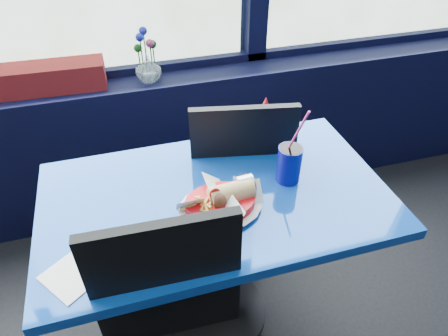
{
  "coord_description": "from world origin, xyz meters",
  "views": [
    {
      "loc": [
        0.04,
        1.01,
        1.69
      ],
      "look_at": [
        0.32,
        1.98,
        0.88
      ],
      "focal_mm": 32.0,
      "sensor_mm": 36.0,
      "label": 1
    }
  ],
  "objects_px": {
    "flower_vase": "(148,66)",
    "chair_near_back": "(228,175)",
    "planter_box": "(37,79)",
    "soda_cup": "(289,163)",
    "ketchup_bottle": "(264,121)",
    "near_table": "(216,230)",
    "food_basket": "(222,202)"
  },
  "relations": [
    {
      "from": "flower_vase",
      "to": "near_table",
      "type": "bearing_deg",
      "value": -82.59
    },
    {
      "from": "planter_box",
      "to": "soda_cup",
      "type": "distance_m",
      "value": 1.24
    },
    {
      "from": "ketchup_bottle",
      "to": "soda_cup",
      "type": "relative_size",
      "value": 0.67
    },
    {
      "from": "chair_near_back",
      "to": "flower_vase",
      "type": "xyz_separation_m",
      "value": [
        -0.25,
        0.51,
        0.33
      ]
    },
    {
      "from": "chair_near_back",
      "to": "food_basket",
      "type": "bearing_deg",
      "value": 81.22
    },
    {
      "from": "flower_vase",
      "to": "ketchup_bottle",
      "type": "relative_size",
      "value": 1.33
    },
    {
      "from": "near_table",
      "to": "ketchup_bottle",
      "type": "relative_size",
      "value": 6.13
    },
    {
      "from": "planter_box",
      "to": "flower_vase",
      "type": "bearing_deg",
      "value": -3.19
    },
    {
      "from": "food_basket",
      "to": "ketchup_bottle",
      "type": "relative_size",
      "value": 1.54
    },
    {
      "from": "chair_near_back",
      "to": "flower_vase",
      "type": "bearing_deg",
      "value": -52.59
    },
    {
      "from": "flower_vase",
      "to": "food_basket",
      "type": "relative_size",
      "value": 0.86
    },
    {
      "from": "food_basket",
      "to": "soda_cup",
      "type": "relative_size",
      "value": 1.03
    },
    {
      "from": "chair_near_back",
      "to": "flower_vase",
      "type": "relative_size",
      "value": 3.68
    },
    {
      "from": "chair_near_back",
      "to": "food_basket",
      "type": "height_order",
      "value": "chair_near_back"
    },
    {
      "from": "ketchup_bottle",
      "to": "soda_cup",
      "type": "distance_m",
      "value": 0.27
    },
    {
      "from": "near_table",
      "to": "food_basket",
      "type": "bearing_deg",
      "value": -90.22
    },
    {
      "from": "flower_vase",
      "to": "soda_cup",
      "type": "bearing_deg",
      "value": -65.25
    },
    {
      "from": "flower_vase",
      "to": "food_basket",
      "type": "distance_m",
      "value": 0.92
    },
    {
      "from": "food_basket",
      "to": "soda_cup",
      "type": "bearing_deg",
      "value": 36.7
    },
    {
      "from": "near_table",
      "to": "planter_box",
      "type": "relative_size",
      "value": 1.95
    },
    {
      "from": "soda_cup",
      "to": "planter_box",
      "type": "bearing_deg",
      "value": 135.62
    },
    {
      "from": "chair_near_back",
      "to": "ketchup_bottle",
      "type": "height_order",
      "value": "chair_near_back"
    },
    {
      "from": "near_table",
      "to": "planter_box",
      "type": "height_order",
      "value": "planter_box"
    },
    {
      "from": "chair_near_back",
      "to": "planter_box",
      "type": "height_order",
      "value": "chair_near_back"
    },
    {
      "from": "near_table",
      "to": "flower_vase",
      "type": "distance_m",
      "value": 0.89
    },
    {
      "from": "flower_vase",
      "to": "chair_near_back",
      "type": "bearing_deg",
      "value": -63.86
    },
    {
      "from": "planter_box",
      "to": "flower_vase",
      "type": "distance_m",
      "value": 0.51
    },
    {
      "from": "food_basket",
      "to": "flower_vase",
      "type": "bearing_deg",
      "value": 116.92
    },
    {
      "from": "chair_near_back",
      "to": "near_table",
      "type": "bearing_deg",
      "value": 77.02
    },
    {
      "from": "food_basket",
      "to": "planter_box",
      "type": "bearing_deg",
      "value": 143.1
    },
    {
      "from": "planter_box",
      "to": "soda_cup",
      "type": "bearing_deg",
      "value": -42.41
    },
    {
      "from": "ketchup_bottle",
      "to": "soda_cup",
      "type": "height_order",
      "value": "soda_cup"
    }
  ]
}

